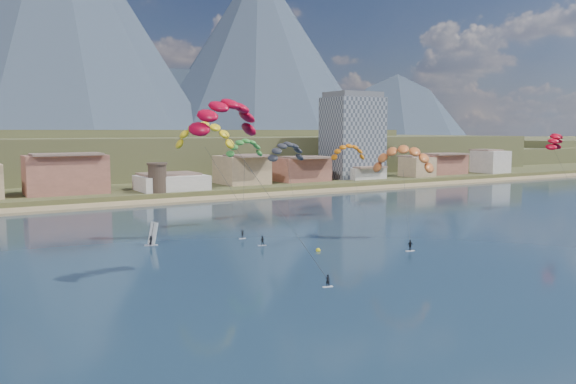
{
  "coord_description": "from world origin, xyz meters",
  "views": [
    {
      "loc": [
        -47.11,
        -47.55,
        19.89
      ],
      "look_at": [
        0.0,
        32.0,
        10.0
      ],
      "focal_mm": 36.17,
      "sensor_mm": 36.0,
      "label": 1
    }
  ],
  "objects": [
    {
      "name": "apartment_tower",
      "position": [
        85.0,
        128.0,
        17.82
      ],
      "size": [
        20.0,
        16.0,
        32.0
      ],
      "color": "gray",
      "rests_on": "ground"
    },
    {
      "name": "distant_kite_orange",
      "position": [
        33.1,
        60.59,
        15.48
      ],
      "size": [
        8.96,
        6.69,
        18.32
      ],
      "color": "#262626",
      "rests_on": "ground"
    },
    {
      "name": "watchtower",
      "position": [
        5.0,
        114.0,
        6.37
      ],
      "size": [
        5.82,
        5.82,
        8.6
      ],
      "color": "#47382D",
      "rests_on": "ground"
    },
    {
      "name": "foothills",
      "position": [
        22.39,
        232.47,
        9.08
      ],
      "size": [
        940.0,
        210.0,
        18.0
      ],
      "color": "brown",
      "rests_on": "ground"
    },
    {
      "name": "distant_kite_red",
      "position": [
        84.07,
        43.5,
        17.68
      ],
      "size": [
        9.7,
        7.56,
        20.55
      ],
      "color": "#262626",
      "rests_on": "ground"
    },
    {
      "name": "windsurfer",
      "position": [
        -17.08,
        49.44,
        1.29
      ],
      "size": [
        2.48,
        2.61,
        4.06
      ],
      "color": "silver",
      "rests_on": "ground"
    },
    {
      "name": "kitesurfer_red",
      "position": [
        -14.83,
        23.34,
        22.31
      ],
      "size": [
        15.52,
        15.78,
        26.6
      ],
      "color": "silver",
      "rests_on": "ground"
    },
    {
      "name": "land",
      "position": [
        0.0,
        560.0,
        0.0
      ],
      "size": [
        2200.0,
        900.0,
        4.0
      ],
      "color": "brown",
      "rests_on": "ground"
    },
    {
      "name": "buoy",
      "position": [
        5.12,
        30.87,
        0.13
      ],
      "size": [
        0.77,
        0.77,
        0.77
      ],
      "color": "yellow",
      "rests_on": "ground"
    },
    {
      "name": "ground",
      "position": [
        0.0,
        0.0,
        0.0
      ],
      "size": [
        2400.0,
        2400.0,
        0.0
      ],
      "primitive_type": "plane",
      "color": "black",
      "rests_on": "ground"
    },
    {
      "name": "kitesurfer_orange",
      "position": [
        25.52,
        33.41,
        15.4
      ],
      "size": [
        14.05,
        16.44,
        20.04
      ],
      "color": "silver",
      "rests_on": "ground"
    },
    {
      "name": "beach",
      "position": [
        0.0,
        106.0,
        0.25
      ],
      "size": [
        2200.0,
        12.0,
        0.9
      ],
      "color": "#A1875C",
      "rests_on": "ground"
    },
    {
      "name": "kitesurfer_yellow",
      "position": [
        -6.64,
        50.16,
        19.66
      ],
      "size": [
        12.61,
        15.63,
        23.46
      ],
      "color": "silver",
      "rests_on": "ground"
    },
    {
      "name": "distant_kite_dark",
      "position": [
        18.8,
        64.44,
        15.83
      ],
      "size": [
        10.3,
        6.75,
        19.0
      ],
      "color": "#262626",
      "rests_on": "ground"
    },
    {
      "name": "kitesurfer_green",
      "position": [
        5.67,
        58.9,
        16.73
      ],
      "size": [
        11.5,
        14.09,
        20.78
      ],
      "color": "silver",
      "rests_on": "ground"
    }
  ]
}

